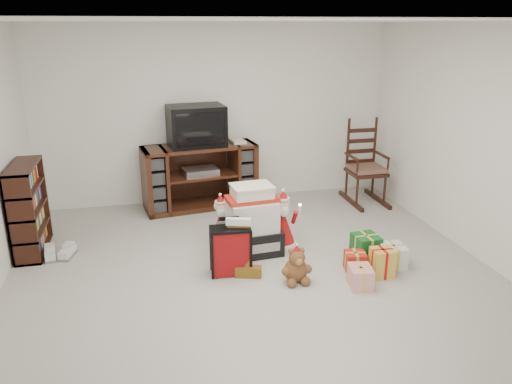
# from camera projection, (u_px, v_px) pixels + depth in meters

# --- Properties ---
(room) EXTENTS (5.01, 5.01, 2.51)m
(room) POSITION_uv_depth(u_px,v_px,m) (255.00, 159.00, 4.77)
(room) COLOR #BBB5AC
(room) RESTS_ON ground
(tv_stand) EXTENTS (1.62, 0.77, 0.89)m
(tv_stand) POSITION_uv_depth(u_px,v_px,m) (200.00, 176.00, 6.99)
(tv_stand) COLOR #412112
(tv_stand) RESTS_ON floor
(bookshelf) EXTENTS (0.28, 0.84, 1.02)m
(bookshelf) POSITION_uv_depth(u_px,v_px,m) (29.00, 210.00, 5.58)
(bookshelf) COLOR black
(bookshelf) RESTS_ON floor
(rocking_chair) EXTENTS (0.50, 0.83, 1.25)m
(rocking_chair) POSITION_uv_depth(u_px,v_px,m) (364.00, 173.00, 7.22)
(rocking_chair) COLOR black
(rocking_chair) RESTS_ON floor
(gift_pile) EXTENTS (0.66, 0.50, 0.78)m
(gift_pile) POSITION_uv_depth(u_px,v_px,m) (252.00, 224.00, 5.58)
(gift_pile) COLOR black
(gift_pile) RESTS_ON floor
(red_suitcase) EXTENTS (0.41, 0.24, 0.60)m
(red_suitcase) POSITION_uv_depth(u_px,v_px,m) (231.00, 251.00, 5.13)
(red_suitcase) COLOR maroon
(red_suitcase) RESTS_ON floor
(stocking) EXTENTS (0.32, 0.20, 0.62)m
(stocking) POSITION_uv_depth(u_px,v_px,m) (238.00, 247.00, 5.09)
(stocking) COLOR #0D781E
(stocking) RESTS_ON floor
(teddy_bear) EXTENTS (0.24, 0.22, 0.36)m
(teddy_bear) POSITION_uv_depth(u_px,v_px,m) (296.00, 267.00, 4.99)
(teddy_bear) COLOR brown
(teddy_bear) RESTS_ON floor
(santa_figurine) EXTENTS (0.33, 0.31, 0.68)m
(santa_figurine) POSITION_uv_depth(u_px,v_px,m) (283.00, 224.00, 5.80)
(santa_figurine) COLOR #A11111
(santa_figurine) RESTS_ON floor
(mrs_claus_figurine) EXTENTS (0.29, 0.28, 0.60)m
(mrs_claus_figurine) POSITION_uv_depth(u_px,v_px,m) (221.00, 224.00, 5.89)
(mrs_claus_figurine) COLOR #A11111
(mrs_claus_figurine) RESTS_ON floor
(sneaker_pair) EXTENTS (0.36, 0.30, 0.10)m
(sneaker_pair) POSITION_uv_depth(u_px,v_px,m) (59.00, 254.00, 5.54)
(sneaker_pair) COLOR silver
(sneaker_pair) RESTS_ON floor
(gift_cluster) EXTENTS (0.72, 0.82, 0.25)m
(gift_cluster) POSITION_uv_depth(u_px,v_px,m) (372.00, 261.00, 5.21)
(gift_cluster) COLOR red
(gift_cluster) RESTS_ON floor
(crt_television) EXTENTS (0.79, 0.61, 0.55)m
(crt_television) POSITION_uv_depth(u_px,v_px,m) (196.00, 126.00, 6.75)
(crt_television) COLOR black
(crt_television) RESTS_ON tv_stand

